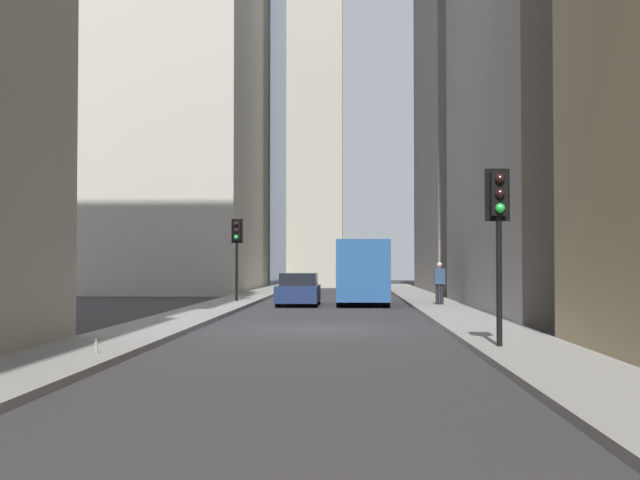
{
  "coord_description": "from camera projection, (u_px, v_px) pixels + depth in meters",
  "views": [
    {
      "loc": [
        -23.16,
        -0.87,
        1.85
      ],
      "look_at": [
        19.52,
        0.71,
        3.06
      ],
      "focal_mm": 46.21,
      "sensor_mm": 36.0,
      "label": 1
    }
  ],
  "objects": [
    {
      "name": "discarded_bottle",
      "position": [
        96.0,
        347.0,
        15.65
      ],
      "size": [
        0.07,
        0.07,
        0.27
      ],
      "color": "#999EA3",
      "rests_on": "sidewalk_right"
    },
    {
      "name": "building_left_far",
      "position": [
        502.0,
        91.0,
        52.62
      ],
      "size": [
        16.73,
        10.5,
        25.77
      ],
      "color": "gray",
      "rests_on": "ground_plane"
    },
    {
      "name": "church_spire",
      "position": [
        315.0,
        40.0,
        63.94
      ],
      "size": [
        4.61,
        4.61,
        36.78
      ],
      "color": "beige",
      "rests_on": "ground_plane"
    },
    {
      "name": "sedan_navy",
      "position": [
        299.0,
        290.0,
        35.97
      ],
      "size": [
        4.3,
        1.78,
        1.42
      ],
      "color": "navy",
      "rests_on": "ground_plane"
    },
    {
      "name": "traffic_light_foreground",
      "position": [
        499.0,
        215.0,
        16.99
      ],
      "size": [
        0.43,
        0.52,
        3.69
      ],
      "color": "black",
      "rests_on": "sidewalk_left"
    },
    {
      "name": "pedestrian",
      "position": [
        440.0,
        281.0,
        34.13
      ],
      "size": [
        0.26,
        0.44,
        1.76
      ],
      "color": "black",
      "rests_on": "sidewalk_left"
    },
    {
      "name": "sidewalk_right",
      "position": [
        161.0,
        326.0,
        23.28
      ],
      "size": [
        90.0,
        2.2,
        0.14
      ],
      "primitive_type": "cube",
      "color": "gray",
      "rests_on": "ground_plane"
    },
    {
      "name": "ground_plane",
      "position": [
        320.0,
        329.0,
        23.11
      ],
      "size": [
        135.0,
        135.0,
        0.0
      ],
      "primitive_type": "plane",
      "color": "#302D30"
    },
    {
      "name": "traffic_light_midblock",
      "position": [
        237.0,
        240.0,
        37.2
      ],
      "size": [
        0.43,
        0.52,
        3.73
      ],
      "color": "black",
      "rests_on": "sidewalk_right"
    },
    {
      "name": "delivery_truck",
      "position": [
        362.0,
        272.0,
        36.77
      ],
      "size": [
        6.46,
        2.25,
        2.84
      ],
      "color": "#285699",
      "rests_on": "ground_plane"
    },
    {
      "name": "sidewalk_left",
      "position": [
        481.0,
        327.0,
        22.95
      ],
      "size": [
        90.0,
        2.2,
        0.14
      ],
      "primitive_type": "cube",
      "color": "gray",
      "rests_on": "ground_plane"
    },
    {
      "name": "building_right_far",
      "position": [
        180.0,
        62.0,
        55.35
      ],
      "size": [
        18.77,
        10.5,
        30.74
      ],
      "color": "beige",
      "rests_on": "ground_plane"
    }
  ]
}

